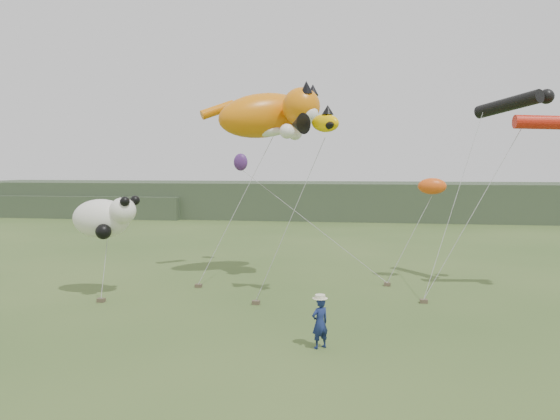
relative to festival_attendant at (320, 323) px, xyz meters
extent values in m
plane|color=#385123|center=(-1.31, 1.03, -0.83)|extent=(120.00, 120.00, 0.00)
cube|color=#2D3D28|center=(-1.31, 46.03, 1.17)|extent=(90.00, 12.00, 4.00)
cube|color=#2D3D28|center=(-31.31, 43.03, 0.42)|extent=(25.00, 8.00, 2.50)
imported|color=navy|center=(0.00, 0.00, 0.00)|extent=(0.72, 0.69, 1.66)
cube|color=brown|center=(-6.56, 7.94, -0.75)|extent=(0.32, 0.25, 0.16)
cube|color=brown|center=(-3.15, 5.17, -0.75)|extent=(0.32, 0.25, 0.16)
cube|color=brown|center=(3.92, 6.52, -0.75)|extent=(0.32, 0.25, 0.16)
cube|color=brown|center=(-9.85, 4.52, -0.75)|extent=(0.32, 0.25, 0.16)
cube|color=brown|center=(2.49, 9.69, -0.75)|extent=(0.32, 0.25, 0.16)
ellipsoid|color=orange|center=(-3.81, 10.59, 7.62)|extent=(5.55, 4.73, 2.88)
sphere|color=orange|center=(-1.76, 9.57, 7.93)|extent=(1.84, 1.84, 1.84)
cone|color=black|center=(-1.46, 9.06, 8.80)|extent=(0.57, 0.70, 0.69)
cone|color=black|center=(-1.25, 10.08, 8.80)|extent=(0.57, 0.66, 0.65)
sphere|color=white|center=(-1.36, 9.26, 7.52)|extent=(0.92, 0.92, 0.92)
ellipsoid|color=white|center=(-3.61, 10.28, 6.80)|extent=(1.80, 0.90, 0.56)
sphere|color=white|center=(-2.38, 8.95, 6.70)|extent=(0.72, 0.72, 0.72)
sphere|color=white|center=(-2.17, 10.39, 6.70)|extent=(0.72, 0.72, 0.72)
cylinder|color=orange|center=(-6.47, 11.41, 8.03)|extent=(1.91, 1.40, 1.11)
ellipsoid|color=#FABD00|center=(-0.31, 5.85, 6.82)|extent=(1.54, 1.34, 0.87)
cone|color=black|center=(-1.51, 6.15, 6.82)|extent=(1.10, 1.14, 0.90)
cone|color=black|center=(-0.21, 5.85, 7.37)|extent=(0.50, 0.50, 0.40)
cone|color=black|center=(-0.01, 5.35, 6.72)|extent=(0.53, 0.56, 0.40)
cone|color=black|center=(-0.01, 6.35, 6.72)|extent=(0.53, 0.56, 0.40)
cylinder|color=black|center=(7.95, 10.22, 7.93)|extent=(2.63, 3.15, 1.06)
sphere|color=black|center=(9.50, 9.67, 8.20)|extent=(0.69, 0.69, 0.69)
cylinder|color=red|center=(9.50, 8.78, 6.95)|extent=(3.35, 1.02, 0.69)
ellipsoid|color=white|center=(-10.38, 5.76, 2.67)|extent=(2.64, 1.76, 1.76)
sphere|color=white|center=(-9.20, 5.46, 3.06)|extent=(1.18, 1.18, 1.18)
sphere|color=black|center=(-8.91, 5.07, 3.50)|extent=(0.43, 0.43, 0.43)
sphere|color=black|center=(-8.81, 5.90, 3.50)|extent=(0.43, 0.43, 0.43)
sphere|color=black|center=(-9.89, 4.97, 2.18)|extent=(0.69, 0.69, 0.69)
sphere|color=black|center=(-11.16, 6.05, 2.28)|extent=(0.69, 0.69, 0.69)
ellipsoid|color=#E75213|center=(4.68, 10.98, 4.03)|extent=(1.40, 0.82, 0.82)
ellipsoid|color=#4C246F|center=(-5.92, 14.34, 5.27)|extent=(0.83, 0.56, 1.02)
camera|label=1|loc=(1.41, -17.15, 5.01)|focal=35.00mm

